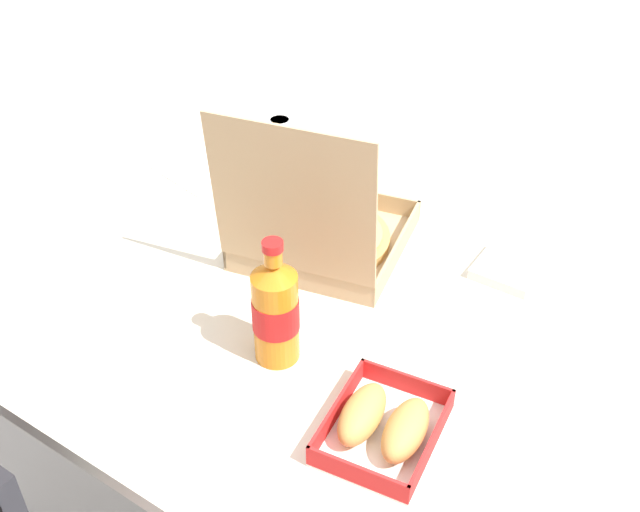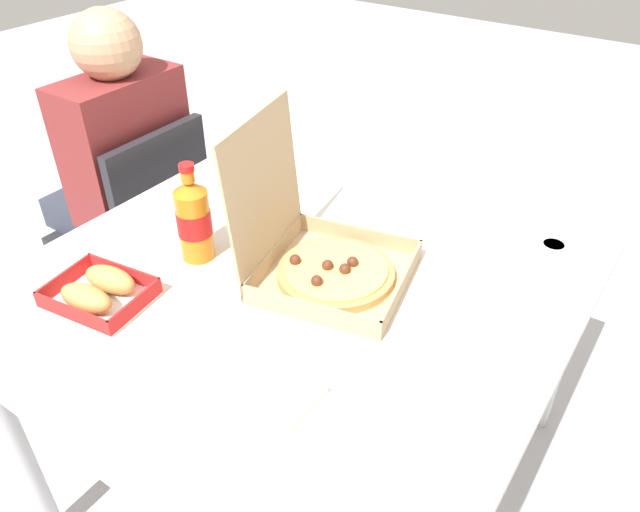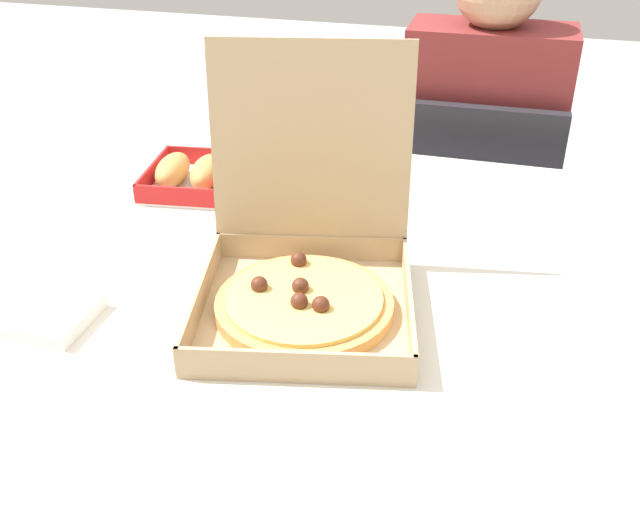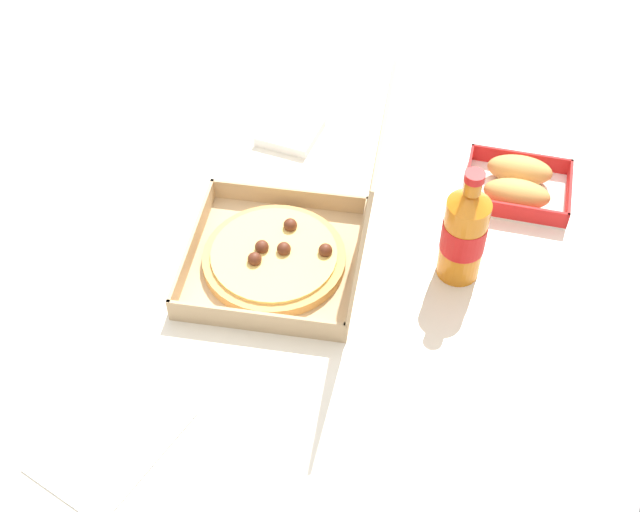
% 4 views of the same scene
% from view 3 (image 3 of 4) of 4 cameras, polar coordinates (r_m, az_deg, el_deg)
% --- Properties ---
extents(dining_table, '(1.22, 1.08, 0.76)m').
position_cam_3_polar(dining_table, '(1.08, 1.37, -5.98)').
color(dining_table, silver).
rests_on(dining_table, ground_plane).
extents(chair, '(0.40, 0.40, 0.83)m').
position_cam_3_polar(chair, '(1.83, 11.83, 2.20)').
color(chair, '#232328').
rests_on(chair, ground_plane).
extents(diner_person, '(0.36, 0.41, 1.15)m').
position_cam_3_polar(diner_person, '(1.80, 12.67, 8.86)').
color(diner_person, '#333847').
rests_on(diner_person, ground_plane).
extents(pizza_box_open, '(0.35, 0.37, 0.33)m').
position_cam_3_polar(pizza_box_open, '(0.99, -1.17, -1.39)').
color(pizza_box_open, tan).
rests_on(pizza_box_open, dining_table).
extents(bread_side_box, '(0.17, 0.21, 0.06)m').
position_cam_3_polar(bread_side_box, '(1.37, -10.27, 6.47)').
color(bread_side_box, white).
rests_on(bread_side_box, dining_table).
extents(cola_bottle, '(0.07, 0.07, 0.22)m').
position_cam_3_polar(cola_bottle, '(1.22, -1.89, 7.46)').
color(cola_bottle, orange).
rests_on(cola_bottle, dining_table).
extents(paper_menu, '(0.24, 0.19, 0.00)m').
position_cam_3_polar(paper_menu, '(0.91, 22.30, -10.92)').
color(paper_menu, white).
rests_on(paper_menu, dining_table).
extents(napkin_pile, '(0.11, 0.11, 0.02)m').
position_cam_3_polar(napkin_pile, '(1.04, -20.60, -4.46)').
color(napkin_pile, white).
rests_on(napkin_pile, dining_table).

